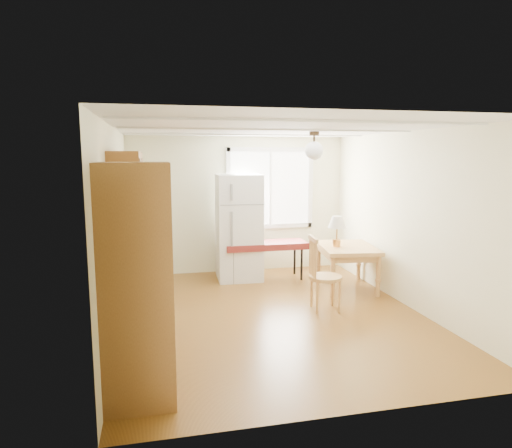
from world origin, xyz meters
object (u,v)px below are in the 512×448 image
object	(u,v)px
dining_table	(347,252)
chair	(319,269)
refrigerator	(239,227)
bench	(265,246)

from	to	relation	value
dining_table	chair	world-z (taller)	chair
refrigerator	chair	xyz separation A→B (m)	(0.77, -1.91, -0.32)
bench	chair	bearing A→B (deg)	-79.25
dining_table	chair	bearing A→B (deg)	-124.02
bench	dining_table	size ratio (longest dim) A/B	1.16
refrigerator	bench	size ratio (longest dim) A/B	1.28
refrigerator	bench	bearing A→B (deg)	-16.33
bench	chair	xyz separation A→B (m)	(0.33, -1.76, 0.00)
bench	dining_table	xyz separation A→B (m)	(1.16, -0.84, 0.01)
bench	dining_table	distance (m)	1.43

